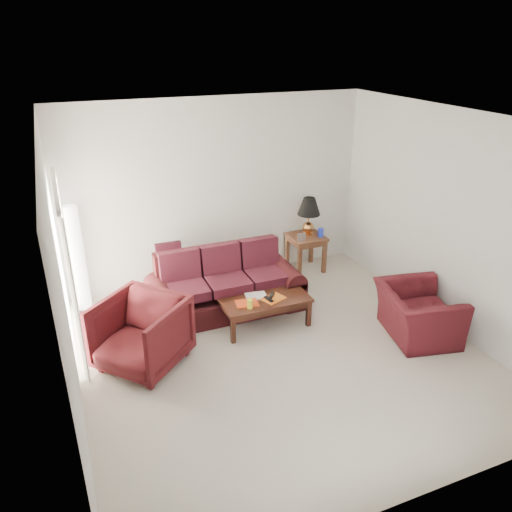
{
  "coord_description": "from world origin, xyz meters",
  "views": [
    {
      "loc": [
        -2.37,
        -4.94,
        3.86
      ],
      "look_at": [
        0.0,
        0.85,
        1.05
      ],
      "focal_mm": 35.0,
      "sensor_mm": 36.0,
      "label": 1
    }
  ],
  "objects_px": {
    "armchair_right": "(417,313)",
    "sofa": "(226,283)",
    "floor_lamp": "(77,259)",
    "end_table": "(306,253)",
    "armchair_left": "(141,334)",
    "coffee_table": "(265,311)"
  },
  "relations": [
    {
      "from": "armchair_right",
      "to": "sofa",
      "type": "bearing_deg",
      "value": 65.83
    },
    {
      "from": "floor_lamp",
      "to": "end_table",
      "type": "bearing_deg",
      "value": -0.76
    },
    {
      "from": "armchair_left",
      "to": "floor_lamp",
      "type": "bearing_deg",
      "value": 156.34
    },
    {
      "from": "armchair_left",
      "to": "coffee_table",
      "type": "xyz_separation_m",
      "value": [
        1.79,
        0.28,
        -0.23
      ]
    },
    {
      "from": "end_table",
      "to": "coffee_table",
      "type": "xyz_separation_m",
      "value": [
        -1.39,
        -1.42,
        -0.1
      ]
    },
    {
      "from": "coffee_table",
      "to": "armchair_right",
      "type": "bearing_deg",
      "value": -18.95
    },
    {
      "from": "end_table",
      "to": "coffee_table",
      "type": "bearing_deg",
      "value": -134.43
    },
    {
      "from": "floor_lamp",
      "to": "armchair_right",
      "type": "height_order",
      "value": "floor_lamp"
    },
    {
      "from": "sofa",
      "to": "floor_lamp",
      "type": "xyz_separation_m",
      "value": [
        -1.99,
        0.88,
        0.36
      ]
    },
    {
      "from": "sofa",
      "to": "coffee_table",
      "type": "bearing_deg",
      "value": -61.09
    },
    {
      "from": "sofa",
      "to": "coffee_table",
      "type": "height_order",
      "value": "sofa"
    },
    {
      "from": "sofa",
      "to": "floor_lamp",
      "type": "height_order",
      "value": "floor_lamp"
    },
    {
      "from": "floor_lamp",
      "to": "coffee_table",
      "type": "distance_m",
      "value": 2.85
    },
    {
      "from": "armchair_left",
      "to": "armchair_right",
      "type": "xyz_separation_m",
      "value": [
        3.62,
        -0.76,
        -0.1
      ]
    },
    {
      "from": "sofa",
      "to": "armchair_left",
      "type": "height_order",
      "value": "sofa"
    },
    {
      "from": "floor_lamp",
      "to": "sofa",
      "type": "bearing_deg",
      "value": -23.98
    },
    {
      "from": "end_table",
      "to": "armchair_left",
      "type": "relative_size",
      "value": 0.65
    },
    {
      "from": "end_table",
      "to": "armchair_right",
      "type": "bearing_deg",
      "value": -79.97
    },
    {
      "from": "floor_lamp",
      "to": "armchair_left",
      "type": "relative_size",
      "value": 1.67
    },
    {
      "from": "sofa",
      "to": "end_table",
      "type": "bearing_deg",
      "value": 21.52
    },
    {
      "from": "armchair_left",
      "to": "armchair_right",
      "type": "height_order",
      "value": "armchair_left"
    },
    {
      "from": "end_table",
      "to": "armchair_left",
      "type": "bearing_deg",
      "value": -151.86
    }
  ]
}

